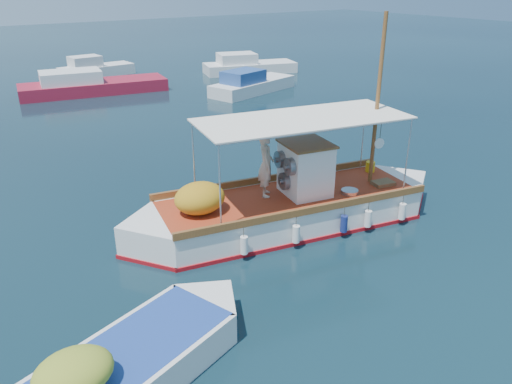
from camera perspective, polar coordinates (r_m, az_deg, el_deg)
ground at (r=15.36m, az=3.18°, el=-5.14°), size 160.00×160.00×0.00m
fishing_caique at (r=15.87m, az=3.59°, el=-1.77°), size 10.63×4.46×6.61m
dinghy at (r=10.42m, az=-15.83°, el=-19.88°), size 6.42×3.33×1.65m
bg_boat_n at (r=36.14m, az=-18.49°, el=11.40°), size 9.84×4.35×1.80m
bg_boat_ne at (r=34.62m, az=-0.59°, el=12.09°), size 7.00×3.91×1.80m
bg_boat_e at (r=42.06m, az=-1.02°, el=14.13°), size 7.83×4.62×1.80m
bg_boat_far_n at (r=42.62m, az=-17.97°, el=13.16°), size 5.79×2.45×1.80m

